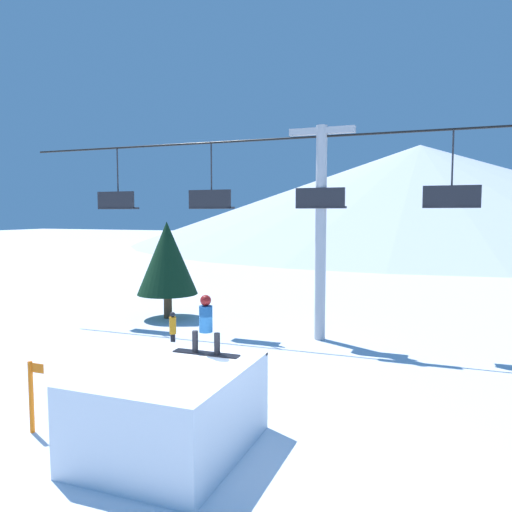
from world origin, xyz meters
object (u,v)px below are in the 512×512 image
at_px(trail_marker, 32,395).
at_px(distant_skier, 173,328).
at_px(pine_tree_near, 167,258).
at_px(snowboarder, 206,325).
at_px(snow_ramp, 170,409).

bearing_deg(trail_marker, distant_skier, 95.93).
xyz_separation_m(pine_tree_near, trail_marker, (3.41, -11.22, -1.86)).
bearing_deg(snowboarder, trail_marker, -157.61).
relative_size(snow_ramp, distant_skier, 2.76).
bearing_deg(distant_skier, trail_marker, -84.07).
height_order(pine_tree_near, trail_marker, pine_tree_near).
height_order(snow_ramp, pine_tree_near, pine_tree_near).
xyz_separation_m(snowboarder, trail_marker, (-3.43, -1.41, -1.48)).
relative_size(pine_tree_near, trail_marker, 2.79).
height_order(snow_ramp, snowboarder, snowboarder).
relative_size(snowboarder, trail_marker, 0.96).
distance_m(snowboarder, pine_tree_near, 11.96).
height_order(snow_ramp, trail_marker, snow_ramp).
relative_size(snow_ramp, snowboarder, 2.29).
bearing_deg(distant_skier, snow_ramp, -59.94).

